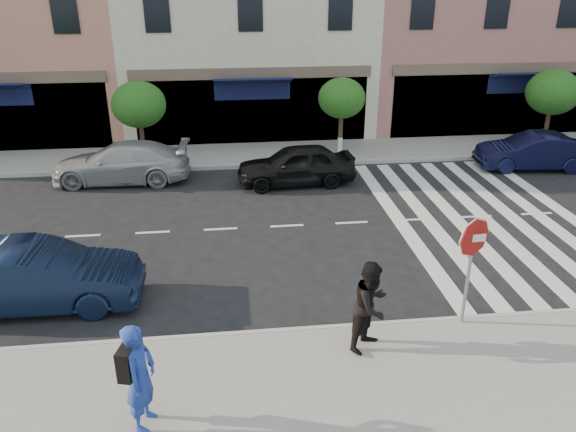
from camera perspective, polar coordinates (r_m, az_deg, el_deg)
The scene contains 14 objects.
ground at distance 13.50m, azimuth 1.86°, elevation -8.13°, with size 120.00×120.00×0.00m, color black.
sidewalk_near at distance 10.51m, azimuth 5.00°, elevation -18.58°, with size 60.00×4.50×0.15m, color gray.
sidewalk_far at distance 23.48m, azimuth -2.06°, elevation 6.31°, with size 60.00×3.00×0.15m, color gray.
building_centre at distance 28.39m, azimuth -4.38°, elevation 20.47°, with size 11.00×9.00×11.00m, color beige.
street_tree_wb at distance 22.87m, azimuth -14.92°, elevation 10.86°, with size 2.10×2.10×3.06m.
street_tree_c at distance 23.12m, azimuth 5.48°, elevation 11.80°, with size 1.90×1.90×3.04m.
street_tree_ea at distance 26.47m, azimuth 25.32°, elevation 11.29°, with size 2.20×2.20×3.19m.
stop_sign at distance 12.01m, azimuth 18.26°, elevation -3.09°, with size 0.88×0.12×2.47m.
photographer at distance 9.69m, azimuth -14.76°, elevation -15.54°, with size 0.71×0.47×1.94m, color #203996.
walker at distance 11.24m, azimuth 8.47°, elevation -9.01°, with size 0.92×0.72×1.90m, color black.
car_near_mid at distance 13.96m, azimuth -24.15°, elevation -5.69°, with size 1.60×4.59×1.51m, color black.
car_far_left at distance 21.26m, azimuth -16.62°, elevation 5.22°, with size 1.99×4.90×1.42m, color #9E9EA4.
car_far_mid at distance 20.13m, azimuth 0.81°, elevation 5.23°, with size 1.69×4.20×1.43m, color black.
car_far_right at distance 23.69m, azimuth 23.62°, elevation 6.03°, with size 1.47×4.21×1.39m, color black.
Camera 1 is at (-1.76, -11.31, 7.15)m, focal length 35.00 mm.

